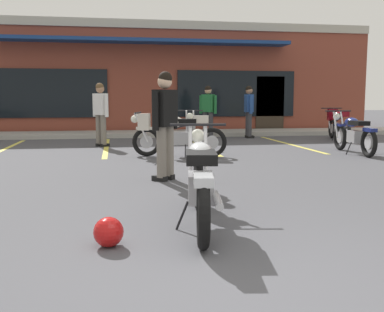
{
  "coord_description": "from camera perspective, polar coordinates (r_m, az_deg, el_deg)",
  "views": [
    {
      "loc": [
        -1.03,
        -2.54,
        1.26
      ],
      "look_at": [
        -0.08,
        3.02,
        0.55
      ],
      "focal_mm": 42.48,
      "sensor_mm": 36.0,
      "label": 1
    }
  ],
  "objects": [
    {
      "name": "person_by_back_row",
      "position": [
        14.79,
        7.15,
        5.94
      ],
      "size": [
        0.28,
        0.6,
        1.68
      ],
      "color": "black",
      "rests_on": "ground_plane"
    },
    {
      "name": "helmet_on_pavement",
      "position": [
        4.0,
        -10.44,
        -9.36
      ],
      "size": [
        0.26,
        0.26,
        0.26
      ],
      "color": "#B71414",
      "rests_on": "ground_plane"
    },
    {
      "name": "motorcycle_foreground_classic",
      "position": [
        4.53,
        1.07,
        -2.97
      ],
      "size": [
        0.74,
        2.1,
        0.98
      ],
      "color": "black",
      "rests_on": "ground_plane"
    },
    {
      "name": "motorcycle_black_cruiser",
      "position": [
        9.94,
        -2.28,
        2.96
      ],
      "size": [
        2.08,
        0.82,
        0.98
      ],
      "color": "black",
      "rests_on": "ground_plane"
    },
    {
      "name": "person_in_black_shirt",
      "position": [
        6.99,
        -3.41,
        4.64
      ],
      "size": [
        0.47,
        0.51,
        1.68
      ],
      "color": "black",
      "rests_on": "ground_plane"
    },
    {
      "name": "painted_stall_lines",
      "position": [
        12.11,
        -4.74,
        1.21
      ],
      "size": [
        7.67,
        4.8,
        0.01
      ],
      "color": "#DBCC4C",
      "rests_on": "ground_plane"
    },
    {
      "name": "brick_storefront_building",
      "position": [
        19.88,
        -6.77,
        9.38
      ],
      "size": [
        17.5,
        7.29,
        4.06
      ],
      "color": "brown",
      "rests_on": "ground_plane"
    },
    {
      "name": "motorcycle_red_sportbike",
      "position": [
        11.13,
        19.62,
        2.66
      ],
      "size": [
        0.66,
        2.11,
        0.98
      ],
      "color": "black",
      "rests_on": "ground_plane"
    },
    {
      "name": "person_near_building",
      "position": [
        14.58,
        2.02,
        5.98
      ],
      "size": [
        0.55,
        0.43,
        1.68
      ],
      "color": "black",
      "rests_on": "ground_plane"
    },
    {
      "name": "ground_plane",
      "position": [
        6.93,
        -0.97,
        -3.3
      ],
      "size": [
        80.0,
        80.0,
        0.0
      ],
      "primitive_type": "plane",
      "color": "#47474C"
    },
    {
      "name": "motorcycle_silver_naked",
      "position": [
        12.6,
        -0.13,
        3.56
      ],
      "size": [
        0.78,
        2.09,
        0.98
      ],
      "color": "black",
      "rests_on": "ground_plane"
    },
    {
      "name": "sidewalk_kerb",
      "position": [
        15.68,
        -5.88,
        2.81
      ],
      "size": [
        22.0,
        1.8,
        0.14
      ],
      "primitive_type": "cube",
      "color": "#A8A59E",
      "rests_on": "ground_plane"
    },
    {
      "name": "motorcycle_green_cafe_racer",
      "position": [
        14.62,
        17.87,
        3.98
      ],
      "size": [
        0.78,
        2.09,
        0.98
      ],
      "color": "black",
      "rests_on": "ground_plane"
    },
    {
      "name": "person_in_shorts_foreground",
      "position": [
        12.23,
        -11.41,
        5.61
      ],
      "size": [
        0.46,
        0.53,
        1.68
      ],
      "color": "black",
      "rests_on": "ground_plane"
    }
  ]
}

